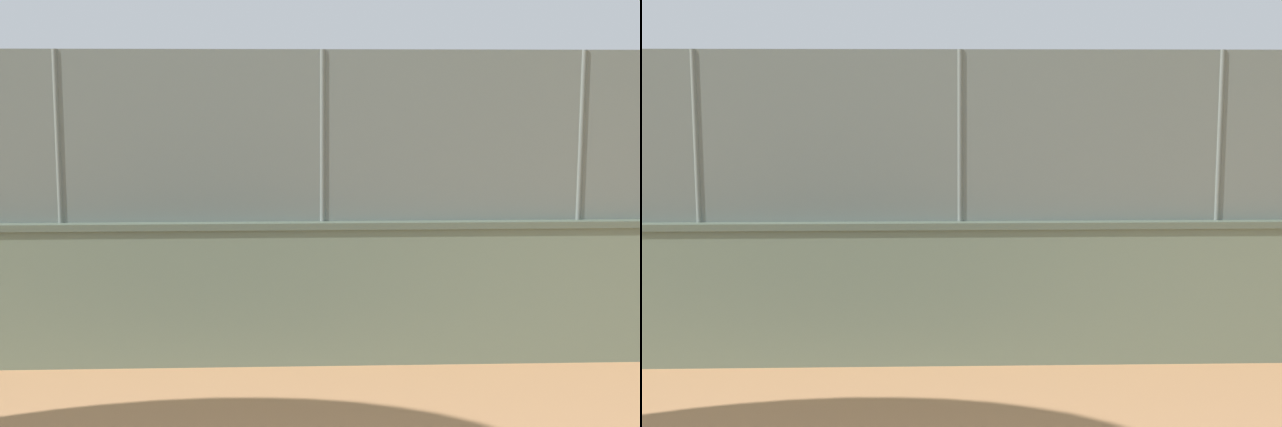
# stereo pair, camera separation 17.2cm
# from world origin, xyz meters

# --- Properties ---
(ground_plane) EXTENTS (260.00, 260.00, 0.00)m
(ground_plane) POSITION_xyz_m (0.00, 0.00, 0.00)
(ground_plane) COLOR tan
(perimeter_wall) EXTENTS (24.89, 1.16, 1.72)m
(perimeter_wall) POSITION_xyz_m (-1.87, 10.06, 0.87)
(perimeter_wall) COLOR slate
(perimeter_wall) RESTS_ON ground_plane
(fence_panel_on_wall) EXTENTS (24.45, 0.83, 2.00)m
(fence_panel_on_wall) POSITION_xyz_m (-1.87, 10.06, 2.72)
(fence_panel_on_wall) COLOR slate
(fence_panel_on_wall) RESTS_ON perimeter_wall
(player_baseline_waiting) EXTENTS (1.25, 0.78, 1.69)m
(player_baseline_waiting) POSITION_xyz_m (-4.14, 2.80, 1.00)
(player_baseline_waiting) COLOR navy
(player_baseline_waiting) RESTS_ON ground_plane
(player_crossing_court) EXTENTS (0.71, 1.15, 1.58)m
(player_crossing_court) POSITION_xyz_m (-1.95, 3.39, 0.93)
(player_crossing_court) COLOR #B2B2B2
(player_crossing_court) RESTS_ON ground_plane
(player_foreground_swinging) EXTENTS (0.95, 0.66, 1.49)m
(player_foreground_swinging) POSITION_xyz_m (-0.82, 0.35, 0.86)
(player_foreground_swinging) COLOR black
(player_foreground_swinging) RESTS_ON ground_plane
(sports_ball) EXTENTS (0.19, 0.19, 0.19)m
(sports_ball) POSITION_xyz_m (-5.35, 4.02, 1.50)
(sports_ball) COLOR white
(spare_ball_by_wall) EXTENTS (0.16, 0.16, 0.16)m
(spare_ball_by_wall) POSITION_xyz_m (-2.12, 9.05, 0.08)
(spare_ball_by_wall) COLOR orange
(spare_ball_by_wall) RESTS_ON ground_plane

